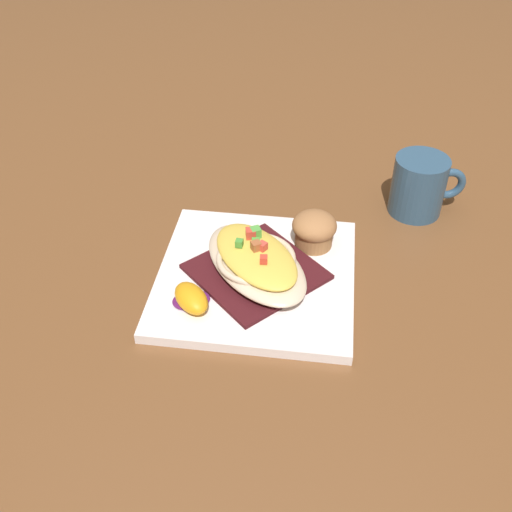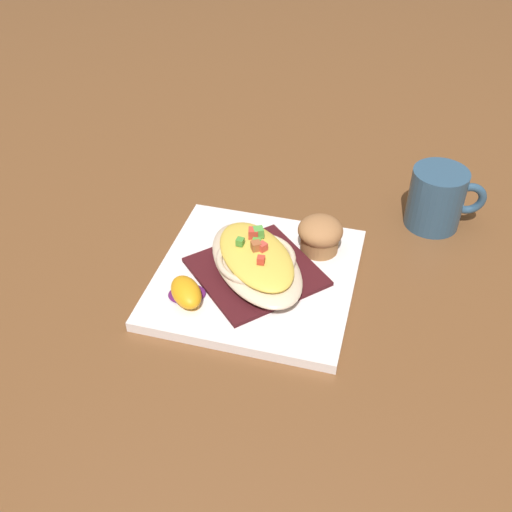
{
  "view_description": "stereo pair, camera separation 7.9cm",
  "coord_description": "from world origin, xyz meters",
  "px_view_note": "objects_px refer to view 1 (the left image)",
  "views": [
    {
      "loc": [
        0.61,
        -0.01,
        0.55
      ],
      "look_at": [
        0.0,
        0.0,
        0.04
      ],
      "focal_mm": 42.74,
      "sensor_mm": 36.0,
      "label": 1
    },
    {
      "loc": [
        0.6,
        0.07,
        0.55
      ],
      "look_at": [
        0.0,
        0.0,
        0.04
      ],
      "focal_mm": 42.74,
      "sensor_mm": 36.0,
      "label": 2
    }
  ],
  "objects_px": {
    "gratin_dish": "(256,260)",
    "coffee_mug": "(419,189)",
    "square_plate": "(256,277)",
    "orange_garnish": "(191,298)",
    "muffin": "(314,229)"
  },
  "relations": [
    {
      "from": "square_plate",
      "to": "muffin",
      "type": "bearing_deg",
      "value": 126.24
    },
    {
      "from": "gratin_dish",
      "to": "orange_garnish",
      "type": "bearing_deg",
      "value": -54.31
    },
    {
      "from": "square_plate",
      "to": "gratin_dish",
      "type": "height_order",
      "value": "gratin_dish"
    },
    {
      "from": "gratin_dish",
      "to": "muffin",
      "type": "height_order",
      "value": "gratin_dish"
    },
    {
      "from": "gratin_dish",
      "to": "orange_garnish",
      "type": "distance_m",
      "value": 0.1
    },
    {
      "from": "orange_garnish",
      "to": "coffee_mug",
      "type": "xyz_separation_m",
      "value": [
        -0.22,
        0.33,
        0.01
      ]
    },
    {
      "from": "square_plate",
      "to": "gratin_dish",
      "type": "bearing_deg",
      "value": -166.59
    },
    {
      "from": "coffee_mug",
      "to": "orange_garnish",
      "type": "bearing_deg",
      "value": -56.79
    },
    {
      "from": "orange_garnish",
      "to": "muffin",
      "type": "bearing_deg",
      "value": 125.93
    },
    {
      "from": "coffee_mug",
      "to": "gratin_dish",
      "type": "bearing_deg",
      "value": -57.63
    },
    {
      "from": "muffin",
      "to": "coffee_mug",
      "type": "distance_m",
      "value": 0.19
    },
    {
      "from": "gratin_dish",
      "to": "coffee_mug",
      "type": "relative_size",
      "value": 1.86
    },
    {
      "from": "gratin_dish",
      "to": "muffin",
      "type": "relative_size",
      "value": 3.38
    },
    {
      "from": "gratin_dish",
      "to": "muffin",
      "type": "distance_m",
      "value": 0.1
    },
    {
      "from": "muffin",
      "to": "orange_garnish",
      "type": "relative_size",
      "value": 0.9
    }
  ]
}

